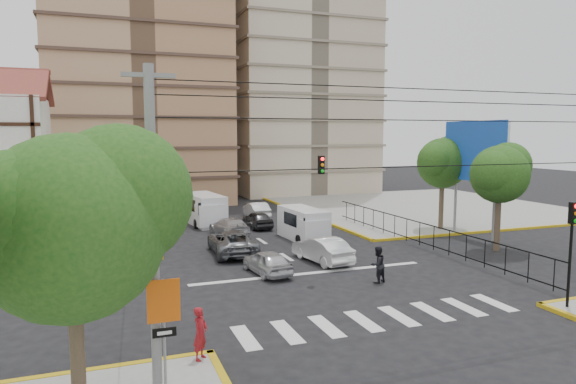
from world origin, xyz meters
name	(u,v)px	position (x,y,z in m)	size (l,w,h in m)	color
ground	(320,279)	(0.00, 0.00, 0.00)	(160.00, 160.00, 0.00)	black
sidewalk_ne	(422,207)	(20.00, 20.00, 0.07)	(26.00, 26.00, 0.15)	gray
crosswalk_stripes	(381,318)	(0.00, -6.00, 0.01)	(12.00, 2.40, 0.01)	silver
stop_line	(311,273)	(0.00, 1.20, 0.01)	(13.00, 0.40, 0.01)	silver
tower_beige	(295,3)	(14.00, 40.00, 24.00)	(17.00, 16.00, 48.00)	#BFAD91
park_fence	(419,247)	(9.00, 4.50, 0.00)	(0.10, 22.50, 1.66)	black
billboard	(475,153)	(14.45, 6.00, 6.00)	(0.36, 6.20, 8.10)	slate
tree_sw_near	(76,219)	(-10.90, -9.99, 5.27)	(5.63, 4.60, 7.57)	#473828
tree_park_a	(501,172)	(13.08, 2.01, 5.01)	(4.41, 3.60, 6.83)	#473828
tree_park_c	(444,161)	(14.09, 9.01, 5.34)	(4.65, 3.80, 7.25)	#473828
tree_tudor	(75,164)	(-11.90, 16.01, 5.22)	(5.39, 4.40, 7.43)	#473828
traffic_light_se	(571,237)	(7.80, -7.80, 3.11)	(0.28, 0.22, 4.40)	black
traffic_light_nw	(146,206)	(-7.80, 7.80, 3.11)	(0.28, 0.22, 4.40)	black
traffic_light_hanging	(339,165)	(0.00, -2.04, 5.90)	(18.00, 9.12, 0.92)	black
utility_pole_sw	(153,227)	(-9.00, -9.00, 4.77)	(1.40, 0.28, 9.00)	slate
district_sign	(164,311)	(-8.80, -9.24, 2.45)	(0.90, 0.12, 3.20)	slate
van_right_lane	(304,225)	(2.88, 9.27, 1.06)	(2.22, 4.97, 2.19)	silver
van_left_lane	(205,210)	(-2.40, 17.65, 1.20)	(2.76, 5.69, 2.47)	silver
car_silver_front_left	(267,262)	(-2.23, 1.87, 0.64)	(1.51, 3.75, 1.28)	#BBBBC0
car_white_front_right	(322,249)	(1.50, 3.17, 0.74)	(1.56, 4.48, 1.48)	white
car_grey_mid_left	(232,242)	(-2.85, 6.94, 0.75)	(2.48, 5.39, 1.50)	slate
car_silver_rear_left	(230,227)	(-1.65, 12.46, 0.67)	(1.88, 4.62, 1.34)	#B6B5BA
car_darkgrey_mid_right	(257,220)	(1.18, 14.90, 0.66)	(1.57, 3.90, 1.33)	#2A292C
car_white_rear_right	(256,210)	(2.48, 19.49, 0.71)	(1.49, 4.28, 1.41)	white
pedestrian_sw_corner	(200,333)	(-7.50, -7.54, 1.00)	(0.62, 0.41, 1.71)	maroon
pedestrian_crosswalk	(377,265)	(2.39, -1.55, 0.91)	(0.89, 0.69, 1.82)	black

